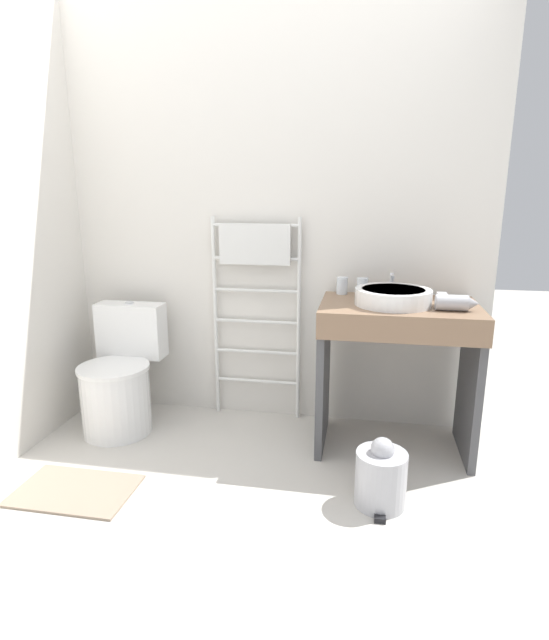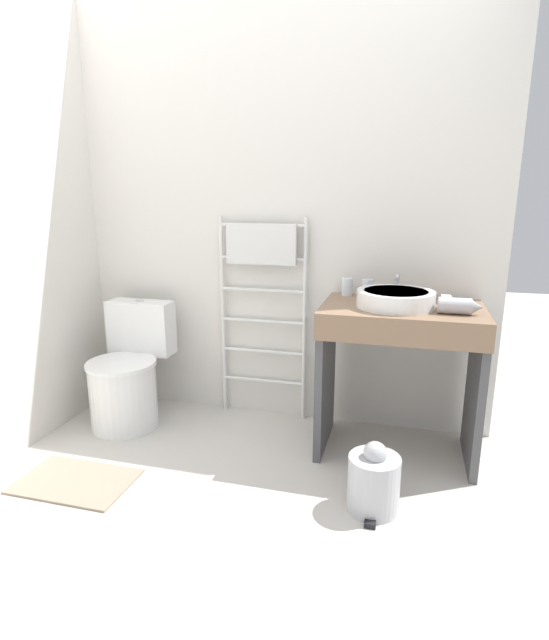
{
  "view_description": "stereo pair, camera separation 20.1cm",
  "coord_description": "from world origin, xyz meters",
  "px_view_note": "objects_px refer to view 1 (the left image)",
  "views": [
    {
      "loc": [
        0.6,
        -1.73,
        1.39
      ],
      "look_at": [
        0.15,
        0.73,
        0.75
      ],
      "focal_mm": 28.0,
      "sensor_mm": 36.0,
      "label": 1
    },
    {
      "loc": [
        0.8,
        -1.68,
        1.39
      ],
      "look_at": [
        0.15,
        0.73,
        0.75
      ],
      "focal_mm": 28.0,
      "sensor_mm": 36.0,
      "label": 2
    }
  ],
  "objects_px": {
    "toilet": "(120,381)",
    "sink_basin": "(393,296)",
    "trash_bin": "(381,477)",
    "towel_radiator": "(255,275)",
    "hair_dryer": "(454,302)",
    "cup_near_wall": "(342,286)",
    "cup_near_edge": "(362,287)"
  },
  "relations": [
    {
      "from": "cup_near_wall",
      "to": "hair_dryer",
      "type": "distance_m",
      "value": 0.65
    },
    {
      "from": "cup_near_wall",
      "to": "cup_near_edge",
      "type": "xyz_separation_m",
      "value": [
        0.12,
        -0.04,
        0.0
      ]
    },
    {
      "from": "toilet",
      "to": "sink_basin",
      "type": "height_order",
      "value": "sink_basin"
    },
    {
      "from": "hair_dryer",
      "to": "cup_near_wall",
      "type": "bearing_deg",
      "value": 151.25
    },
    {
      "from": "toilet",
      "to": "trash_bin",
      "type": "height_order",
      "value": "toilet"
    },
    {
      "from": "sink_basin",
      "to": "cup_near_edge",
      "type": "distance_m",
      "value": 0.26
    },
    {
      "from": "cup_near_edge",
      "to": "hair_dryer",
      "type": "bearing_deg",
      "value": -31.33
    },
    {
      "from": "toilet",
      "to": "cup_near_edge",
      "type": "height_order",
      "value": "cup_near_edge"
    },
    {
      "from": "trash_bin",
      "to": "towel_radiator",
      "type": "bearing_deg",
      "value": 132.64
    },
    {
      "from": "hair_dryer",
      "to": "sink_basin",
      "type": "bearing_deg",
      "value": 166.95
    },
    {
      "from": "sink_basin",
      "to": "hair_dryer",
      "type": "bearing_deg",
      "value": -13.05
    },
    {
      "from": "cup_near_edge",
      "to": "trash_bin",
      "type": "bearing_deg",
      "value": -80.44
    },
    {
      "from": "toilet",
      "to": "hair_dryer",
      "type": "distance_m",
      "value": 1.94
    },
    {
      "from": "toilet",
      "to": "hair_dryer",
      "type": "xyz_separation_m",
      "value": [
        1.86,
        -0.05,
        0.57
      ]
    },
    {
      "from": "sink_basin",
      "to": "toilet",
      "type": "bearing_deg",
      "value": -179.31
    },
    {
      "from": "towel_radiator",
      "to": "trash_bin",
      "type": "distance_m",
      "value": 1.36
    },
    {
      "from": "sink_basin",
      "to": "cup_near_edge",
      "type": "relative_size",
      "value": 3.89
    },
    {
      "from": "toilet",
      "to": "sink_basin",
      "type": "distance_m",
      "value": 1.67
    },
    {
      "from": "cup_near_wall",
      "to": "sink_basin",
      "type": "bearing_deg",
      "value": -41.45
    },
    {
      "from": "towel_radiator",
      "to": "cup_near_wall",
      "type": "height_order",
      "value": "towel_radiator"
    },
    {
      "from": "towel_radiator",
      "to": "trash_bin",
      "type": "relative_size",
      "value": 3.78
    },
    {
      "from": "sink_basin",
      "to": "cup_near_edge",
      "type": "bearing_deg",
      "value": 127.7
    },
    {
      "from": "sink_basin",
      "to": "trash_bin",
      "type": "distance_m",
      "value": 0.9
    },
    {
      "from": "toilet",
      "to": "cup_near_edge",
      "type": "bearing_deg",
      "value": 9.13
    },
    {
      "from": "cup_near_wall",
      "to": "cup_near_edge",
      "type": "distance_m",
      "value": 0.12
    },
    {
      "from": "cup_near_wall",
      "to": "trash_bin",
      "type": "relative_size",
      "value": 0.29
    },
    {
      "from": "sink_basin",
      "to": "hair_dryer",
      "type": "relative_size",
      "value": 1.9
    },
    {
      "from": "trash_bin",
      "to": "toilet",
      "type": "bearing_deg",
      "value": 161.42
    },
    {
      "from": "toilet",
      "to": "sink_basin",
      "type": "relative_size",
      "value": 1.89
    },
    {
      "from": "toilet",
      "to": "towel_radiator",
      "type": "bearing_deg",
      "value": 22.13
    },
    {
      "from": "toilet",
      "to": "hair_dryer",
      "type": "bearing_deg",
      "value": -1.5
    },
    {
      "from": "towel_radiator",
      "to": "cup_near_edge",
      "type": "distance_m",
      "value": 0.64
    }
  ]
}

